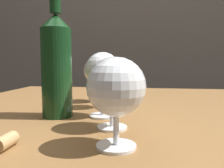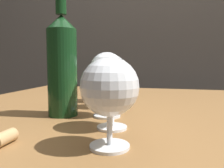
{
  "view_description": "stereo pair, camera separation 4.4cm",
  "coord_description": "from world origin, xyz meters",
  "px_view_note": "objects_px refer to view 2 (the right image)",
  "views": [
    {
      "loc": [
        -0.06,
        -0.69,
        0.89
      ],
      "look_at": [
        -0.12,
        -0.25,
        0.85
      ],
      "focal_mm": 35.64,
      "sensor_mm": 36.0,
      "label": 1
    },
    {
      "loc": [
        -0.01,
        -0.68,
        0.89
      ],
      "look_at": [
        -0.12,
        -0.25,
        0.85
      ],
      "focal_mm": 35.64,
      "sensor_mm": 36.0,
      "label": 2
    }
  ],
  "objects_px": {
    "wine_glass_pinot": "(107,71)",
    "wine_glass_empty": "(110,88)",
    "cork": "(5,138)",
    "wine_glass_port": "(112,82)",
    "wine_glass_cabernet": "(112,70)",
    "wine_bottle": "(62,63)",
    "wine_glass_amber": "(107,71)"
  },
  "relations": [
    {
      "from": "wine_glass_cabernet",
      "to": "wine_glass_amber",
      "type": "relative_size",
      "value": 1.03
    },
    {
      "from": "wine_glass_amber",
      "to": "cork",
      "type": "xyz_separation_m",
      "value": [
        -0.06,
        -0.42,
        -0.09
      ]
    },
    {
      "from": "wine_glass_pinot",
      "to": "wine_glass_cabernet",
      "type": "distance_m",
      "value": 0.11
    },
    {
      "from": "wine_glass_pinot",
      "to": "wine_glass_port",
      "type": "bearing_deg",
      "value": -69.11
    },
    {
      "from": "wine_glass_pinot",
      "to": "cork",
      "type": "xyz_separation_m",
      "value": [
        -0.11,
        -0.22,
        -0.1
      ]
    },
    {
      "from": "wine_glass_amber",
      "to": "wine_glass_empty",
      "type": "bearing_deg",
      "value": -74.24
    },
    {
      "from": "wine_glass_pinot",
      "to": "wine_glass_empty",
      "type": "bearing_deg",
      "value": -73.77
    },
    {
      "from": "wine_glass_cabernet",
      "to": "wine_bottle",
      "type": "height_order",
      "value": "wine_bottle"
    },
    {
      "from": "wine_glass_cabernet",
      "to": "wine_glass_port",
      "type": "bearing_deg",
      "value": -76.42
    },
    {
      "from": "wine_glass_empty",
      "to": "wine_glass_port",
      "type": "bearing_deg",
      "value": 101.62
    },
    {
      "from": "wine_glass_amber",
      "to": "cork",
      "type": "distance_m",
      "value": 0.44
    },
    {
      "from": "wine_glass_cabernet",
      "to": "wine_glass_empty",
      "type": "bearing_deg",
      "value": -77.07
    },
    {
      "from": "wine_glass_pinot",
      "to": "wine_bottle",
      "type": "xyz_separation_m",
      "value": [
        -0.11,
        -0.01,
        0.02
      ]
    },
    {
      "from": "wine_glass_amber",
      "to": "cork",
      "type": "relative_size",
      "value": 3.59
    },
    {
      "from": "wine_glass_empty",
      "to": "cork",
      "type": "distance_m",
      "value": 0.19
    },
    {
      "from": "wine_glass_amber",
      "to": "wine_bottle",
      "type": "bearing_deg",
      "value": -104.19
    },
    {
      "from": "wine_glass_empty",
      "to": "wine_glass_amber",
      "type": "xyz_separation_m",
      "value": [
        -0.11,
        0.4,
        0.01
      ]
    },
    {
      "from": "wine_glass_port",
      "to": "wine_glass_cabernet",
      "type": "bearing_deg",
      "value": 103.58
    },
    {
      "from": "wine_glass_port",
      "to": "wine_glass_pinot",
      "type": "xyz_separation_m",
      "value": [
        -0.04,
        0.09,
        0.02
      ]
    },
    {
      "from": "wine_bottle",
      "to": "cork",
      "type": "relative_size",
      "value": 7.9
    },
    {
      "from": "wine_glass_empty",
      "to": "wine_glass_amber",
      "type": "bearing_deg",
      "value": 105.76
    },
    {
      "from": "wine_glass_empty",
      "to": "cork",
      "type": "relative_size",
      "value": 3.36
    },
    {
      "from": "wine_glass_empty",
      "to": "wine_bottle",
      "type": "bearing_deg",
      "value": 132.81
    },
    {
      "from": "wine_glass_cabernet",
      "to": "cork",
      "type": "bearing_deg",
      "value": -106.89
    },
    {
      "from": "wine_glass_amber",
      "to": "wine_glass_port",
      "type": "bearing_deg",
      "value": -72.89
    },
    {
      "from": "wine_glass_port",
      "to": "wine_bottle",
      "type": "relative_size",
      "value": 0.43
    },
    {
      "from": "wine_glass_cabernet",
      "to": "wine_bottle",
      "type": "bearing_deg",
      "value": -129.1
    },
    {
      "from": "wine_glass_empty",
      "to": "cork",
      "type": "xyz_separation_m",
      "value": [
        -0.17,
        -0.03,
        -0.08
      ]
    },
    {
      "from": "wine_glass_cabernet",
      "to": "wine_glass_amber",
      "type": "xyz_separation_m",
      "value": [
        -0.04,
        0.1,
        -0.01
      ]
    },
    {
      "from": "wine_glass_pinot",
      "to": "wine_glass_amber",
      "type": "bearing_deg",
      "value": 105.31
    },
    {
      "from": "wine_glass_empty",
      "to": "wine_glass_cabernet",
      "type": "distance_m",
      "value": 0.31
    },
    {
      "from": "wine_glass_port",
      "to": "wine_glass_pinot",
      "type": "height_order",
      "value": "wine_glass_pinot"
    }
  ]
}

